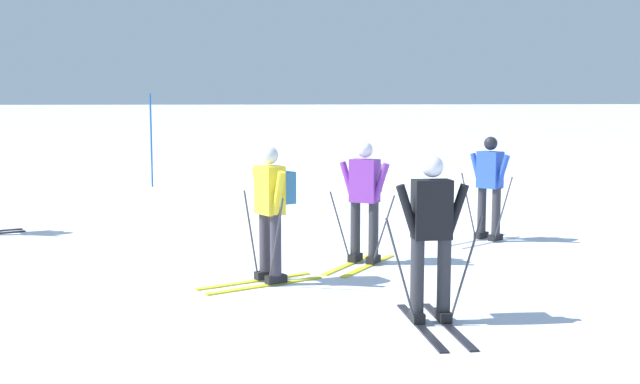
# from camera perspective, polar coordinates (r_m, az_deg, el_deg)

# --- Properties ---
(ground_plane) EXTENTS (120.00, 120.00, 0.00)m
(ground_plane) POSITION_cam_1_polar(r_m,az_deg,el_deg) (10.37, -13.68, -5.79)
(ground_plane) COLOR silver
(far_snow_ridge) EXTENTS (80.00, 8.17, 2.26)m
(far_snow_ridge) POSITION_cam_1_polar(r_m,az_deg,el_deg) (27.41, 10.00, 4.29)
(far_snow_ridge) COLOR silver
(far_snow_ridge) RESTS_ON ground
(skier_yellow) EXTENTS (1.20, 1.53, 1.71)m
(skier_yellow) POSITION_cam_1_polar(r_m,az_deg,el_deg) (9.18, -3.77, -1.16)
(skier_yellow) COLOR gold
(skier_yellow) RESTS_ON ground
(skier_purple) EXTENTS (1.00, 1.63, 1.71)m
(skier_purple) POSITION_cam_1_polar(r_m,az_deg,el_deg) (10.32, 3.51, -0.30)
(skier_purple) COLOR gold
(skier_purple) RESTS_ON ground
(skier_blue) EXTENTS (1.01, 1.61, 1.71)m
(skier_blue) POSITION_cam_1_polar(r_m,az_deg,el_deg) (12.37, 12.94, 0.51)
(skier_blue) COLOR silver
(skier_blue) RESTS_ON ground
(skier_black) EXTENTS (1.13, 1.57, 1.71)m
(skier_black) POSITION_cam_1_polar(r_m,az_deg,el_deg) (7.54, 8.55, -2.92)
(skier_black) COLOR black
(skier_black) RESTS_ON ground
(trail_marker_pole) EXTENTS (0.05, 0.05, 2.55)m
(trail_marker_pole) POSITION_cam_1_polar(r_m,az_deg,el_deg) (20.69, -12.90, 3.90)
(trail_marker_pole) COLOR #1E56AD
(trail_marker_pole) RESTS_ON ground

